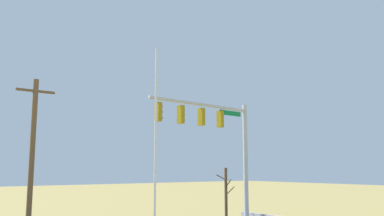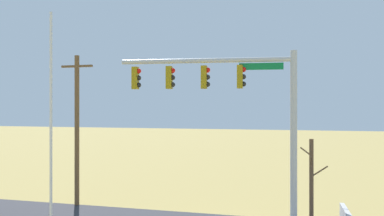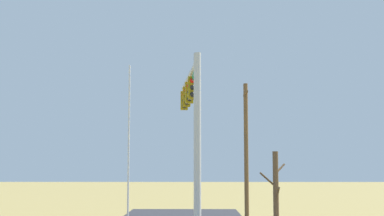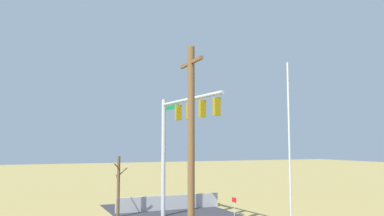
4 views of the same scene
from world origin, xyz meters
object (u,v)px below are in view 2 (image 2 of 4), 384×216
Objects in this scene: flagpole at (51,134)px; utility_pole at (77,127)px; signal_mast at (238,103)px; bare_tree at (311,179)px.

flagpole reaches higher than utility_pole.
flagpole is 7.32m from utility_pole.
flagpole is (-6.42, -3.51, -1.14)m from signal_mast.
flagpole is at bearing -145.52° from bare_tree.
flagpole reaches higher than signal_mast.
signal_mast is 10.01m from utility_pole.
signal_mast is 0.87× the size of flagpole.
signal_mast is at bearing -18.65° from utility_pole.
utility_pole is (-2.99, 6.68, -0.12)m from flagpole.
signal_mast is 0.93× the size of utility_pole.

